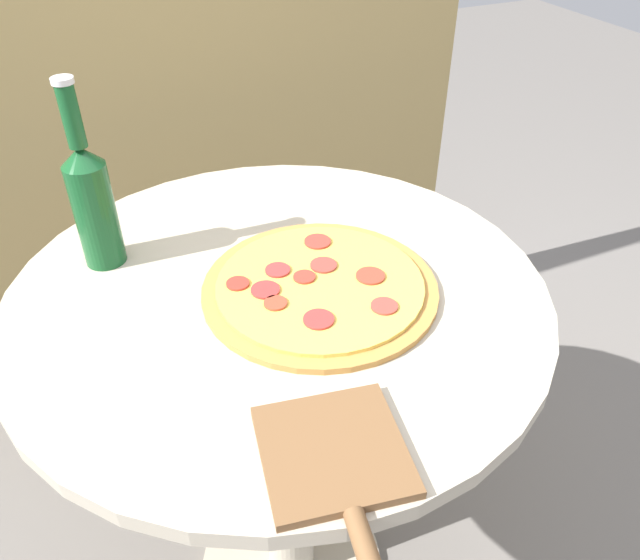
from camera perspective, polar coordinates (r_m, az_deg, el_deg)
table at (r=1.06m, az=-3.43°, el=-9.31°), size 0.80×0.80×0.78m
fence_panel at (r=1.55m, az=-14.73°, el=18.09°), size 1.60×0.04×1.74m
pizza at (r=0.91m, az=-0.02°, el=-0.61°), size 0.35×0.35×0.02m
beer_bottle at (r=0.98m, az=-20.12°, el=6.91°), size 0.06×0.06×0.29m
pizza_paddle at (r=0.69m, az=1.84°, el=-17.16°), size 0.18×0.31×0.02m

